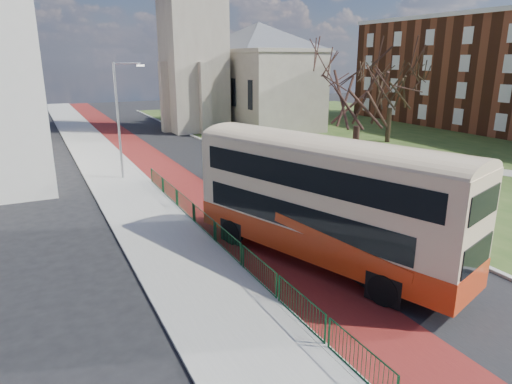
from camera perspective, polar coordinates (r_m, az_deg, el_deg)
ground at (r=19.67m, az=7.32°, el=-8.89°), size 160.00×160.00×0.00m
road_carriageway at (r=37.50m, az=-7.82°, el=3.37°), size 9.00×120.00×0.01m
bus_lane at (r=36.76m, az=-11.80°, el=2.91°), size 3.40×120.00×0.01m
pavement_west at (r=36.02m, az=-17.65°, el=2.29°), size 4.00×120.00×0.12m
kerb_west at (r=36.35m, az=-14.55°, el=2.67°), size 0.25×120.00×0.13m
kerb_east at (r=40.94m, az=-2.62°, el=4.68°), size 0.25×80.00×0.13m
grass_green at (r=52.12m, az=17.94°, el=6.39°), size 40.00×80.00×0.04m
footpath at (r=39.78m, az=23.63°, el=2.96°), size 18.84×32.82×0.03m
pedestrian_railing at (r=21.46m, az=-5.23°, el=-5.00°), size 0.07×24.00×1.12m
gothic_church at (r=57.54m, az=-3.43°, el=21.12°), size 16.38×18.00×40.00m
streetlamp at (r=33.39m, az=-16.64°, el=9.25°), size 2.13×0.18×8.00m
bus at (r=18.85m, az=8.46°, el=-0.51°), size 6.65×12.54×5.13m
winter_tree_near at (r=32.23m, az=12.82°, el=13.32°), size 7.91×7.91×9.83m
winter_tree_far at (r=48.67m, az=16.65°, el=13.25°), size 7.43×7.43×8.98m
litter_bin at (r=28.94m, az=18.61°, el=-0.06°), size 0.71×0.71×1.08m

